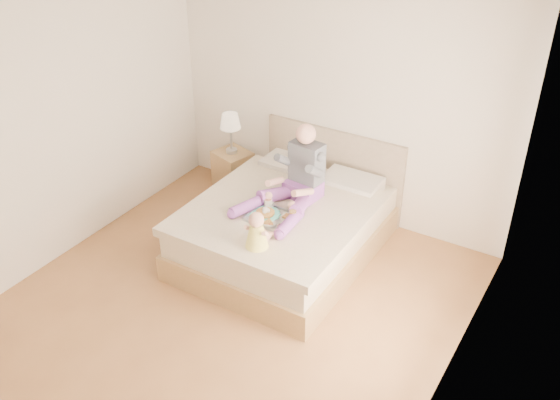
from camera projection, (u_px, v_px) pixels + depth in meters
The scene contains 7 objects.
room at pixel (231, 167), 5.07m from camera, with size 4.02×4.22×2.71m.
bed at pixel (289, 224), 6.51m from camera, with size 1.70×2.18×1.00m.
nightstand at pixel (233, 171), 7.64m from camera, with size 0.50×0.47×0.51m.
lamp at pixel (230, 123), 7.32m from camera, with size 0.24×0.24×0.50m.
adult at pixel (296, 180), 6.23m from camera, with size 0.69×1.02×0.82m.
tray at pixel (274, 216), 6.05m from camera, with size 0.49×0.39×0.14m.
baby at pixel (257, 232), 5.60m from camera, with size 0.24×0.32×0.36m.
Camera 1 is at (2.75, -3.60, 3.91)m, focal length 40.00 mm.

